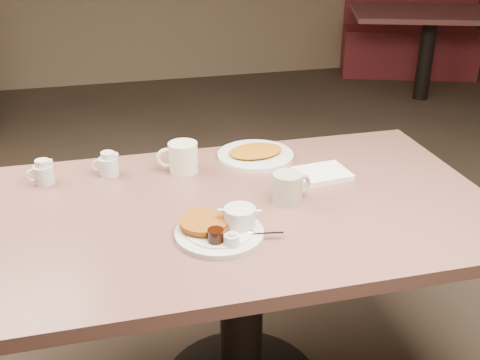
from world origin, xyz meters
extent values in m
cube|color=#84564C|center=(0.00, 0.00, 0.73)|extent=(1.50, 0.90, 0.04)
cylinder|color=black|center=(0.00, 0.00, 0.38)|extent=(0.14, 0.14, 0.69)
cylinder|color=silver|center=(-0.10, -0.16, 0.76)|extent=(0.30, 0.30, 0.01)
cylinder|color=silver|center=(-0.10, -0.16, 0.77)|extent=(0.22, 0.22, 0.00)
cylinder|color=#8B4B11|center=(-0.13, -0.13, 0.77)|extent=(0.17, 0.17, 0.01)
cylinder|color=#8B4B11|center=(-0.14, -0.13, 0.78)|extent=(0.17, 0.17, 0.01)
cylinder|color=silver|center=(-0.04, -0.15, 0.79)|extent=(0.11, 0.11, 0.05)
cube|color=silver|center=(-0.09, -0.13, 0.81)|extent=(0.02, 0.02, 0.01)
cube|color=silver|center=(0.01, -0.16, 0.81)|extent=(0.02, 0.02, 0.01)
ellipsoid|color=silver|center=(-0.05, -0.14, 0.81)|extent=(0.05, 0.05, 0.03)
ellipsoid|color=silver|center=(-0.03, -0.16, 0.81)|extent=(0.04, 0.04, 0.02)
cylinder|color=black|center=(-0.12, -0.21, 0.78)|extent=(0.05, 0.05, 0.04)
cylinder|color=silver|center=(-0.08, -0.23, 0.78)|extent=(0.05, 0.05, 0.03)
ellipsoid|color=beige|center=(-0.08, -0.23, 0.79)|extent=(0.03, 0.03, 0.02)
cube|color=silver|center=(0.01, -0.20, 0.77)|extent=(0.09, 0.02, 0.00)
ellipsoid|color=silver|center=(-0.03, -0.18, 0.77)|extent=(0.03, 0.03, 0.01)
cylinder|color=#B0AA92|center=(0.14, -0.02, 0.80)|extent=(0.11, 0.11, 0.09)
cylinder|color=black|center=(0.14, -0.02, 0.83)|extent=(0.09, 0.09, 0.01)
torus|color=#B0AA92|center=(0.18, 0.00, 0.80)|extent=(0.07, 0.03, 0.06)
cube|color=white|center=(0.30, 0.12, 0.76)|extent=(0.18, 0.15, 0.02)
cylinder|color=white|center=(-0.13, 0.27, 0.80)|extent=(0.11, 0.11, 0.10)
torus|color=white|center=(-0.18, 0.28, 0.80)|extent=(0.07, 0.02, 0.07)
cylinder|color=silver|center=(-0.57, 0.29, 0.78)|extent=(0.07, 0.07, 0.06)
cylinder|color=silver|center=(-0.57, 0.29, 0.82)|extent=(0.05, 0.05, 0.02)
cone|color=silver|center=(-0.55, 0.29, 0.82)|extent=(0.02, 0.02, 0.02)
torus|color=silver|center=(-0.60, 0.28, 0.79)|extent=(0.05, 0.02, 0.04)
cylinder|color=silver|center=(-0.37, 0.30, 0.78)|extent=(0.08, 0.08, 0.06)
cylinder|color=silver|center=(-0.37, 0.30, 0.82)|extent=(0.06, 0.06, 0.02)
cone|color=silver|center=(-0.35, 0.30, 0.82)|extent=(0.02, 0.02, 0.02)
torus|color=silver|center=(-0.40, 0.30, 0.79)|extent=(0.05, 0.01, 0.04)
cylinder|color=silver|center=(0.13, 0.32, 0.76)|extent=(0.31, 0.31, 0.01)
ellipsoid|color=#B37116|center=(0.13, 0.32, 0.78)|extent=(0.21, 0.17, 0.02)
cube|color=maroon|center=(2.60, 3.62, 0.23)|extent=(1.36, 0.87, 0.45)
cube|color=maroon|center=(2.67, 3.82, 0.67)|extent=(1.24, 0.54, 0.90)
cube|color=#865050|center=(2.33, 2.87, 0.73)|extent=(1.48, 1.22, 0.04)
cylinder|color=black|center=(2.33, 2.87, 0.35)|extent=(0.16, 0.16, 0.71)
camera|label=1|loc=(-0.37, -1.45, 1.56)|focal=43.02mm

